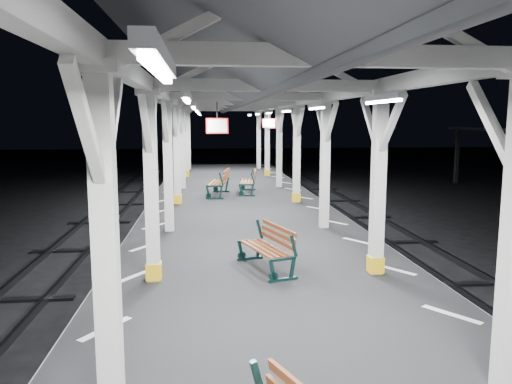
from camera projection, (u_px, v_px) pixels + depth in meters
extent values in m
cube|color=black|center=(284.00, 355.00, 7.06)|extent=(6.00, 50.00, 1.00)
cube|color=silver|center=(106.00, 329.00, 6.74)|extent=(1.00, 48.00, 0.01)
cube|color=silver|center=(452.00, 314.00, 7.23)|extent=(1.00, 48.00, 0.01)
cube|color=silver|center=(106.00, 252.00, 4.58)|extent=(0.22, 0.22, 3.20)
cube|color=silver|center=(97.00, 67.00, 4.34)|extent=(0.40, 0.40, 0.12)
cube|color=silver|center=(112.00, 125.00, 4.96)|extent=(0.10, 0.99, 0.99)
cube|color=silver|center=(86.00, 127.00, 3.88)|extent=(0.10, 0.99, 0.99)
cube|color=silver|center=(151.00, 191.00, 8.52)|extent=(0.22, 0.22, 3.20)
cube|color=silver|center=(148.00, 92.00, 8.28)|extent=(0.40, 0.40, 0.12)
cube|color=yellow|center=(154.00, 271.00, 8.73)|extent=(0.26, 0.26, 0.30)
cube|color=silver|center=(153.00, 123.00, 8.90)|extent=(0.10, 0.99, 0.99)
cube|color=silver|center=(146.00, 123.00, 7.81)|extent=(0.10, 0.99, 0.99)
cube|color=silver|center=(168.00, 168.00, 12.46)|extent=(0.22, 0.22, 3.20)
cube|color=silver|center=(166.00, 101.00, 12.22)|extent=(0.40, 0.40, 0.12)
cube|color=silver|center=(169.00, 122.00, 12.84)|extent=(0.10, 0.99, 0.99)
cube|color=silver|center=(165.00, 122.00, 11.75)|extent=(0.10, 0.99, 0.99)
cube|color=silver|center=(177.00, 157.00, 16.40)|extent=(0.22, 0.22, 3.20)
cube|color=silver|center=(176.00, 105.00, 16.16)|extent=(0.40, 0.40, 0.12)
cube|color=yellow|center=(178.00, 199.00, 16.60)|extent=(0.26, 0.26, 0.30)
cube|color=silver|center=(177.00, 121.00, 16.77)|extent=(0.10, 0.99, 0.99)
cube|color=silver|center=(175.00, 121.00, 15.69)|extent=(0.10, 0.99, 0.99)
cube|color=silver|center=(182.00, 149.00, 20.33)|extent=(0.22, 0.22, 3.20)
cube|color=silver|center=(181.00, 108.00, 20.10)|extent=(0.40, 0.40, 0.12)
cube|color=silver|center=(182.00, 121.00, 20.71)|extent=(0.10, 0.99, 0.99)
cube|color=silver|center=(181.00, 121.00, 19.63)|extent=(0.10, 0.99, 0.99)
cube|color=silver|center=(186.00, 145.00, 24.27)|extent=(0.22, 0.22, 3.20)
cube|color=silver|center=(185.00, 110.00, 24.03)|extent=(0.40, 0.40, 0.12)
cube|color=yellow|center=(186.00, 174.00, 24.48)|extent=(0.26, 0.26, 0.30)
cube|color=silver|center=(186.00, 121.00, 24.65)|extent=(0.10, 0.99, 0.99)
cube|color=silver|center=(185.00, 121.00, 23.57)|extent=(0.10, 0.99, 0.99)
cube|color=silver|center=(188.00, 141.00, 28.21)|extent=(0.22, 0.22, 3.20)
cube|color=silver|center=(188.00, 111.00, 27.97)|extent=(0.40, 0.40, 0.12)
cube|color=silver|center=(188.00, 121.00, 28.59)|extent=(0.10, 0.99, 0.99)
cube|color=silver|center=(188.00, 121.00, 27.50)|extent=(0.10, 0.99, 0.99)
cube|color=silver|center=(492.00, 125.00, 5.36)|extent=(0.10, 0.99, 0.99)
cube|color=silver|center=(378.00, 187.00, 8.92)|extent=(0.22, 0.22, 3.20)
cube|color=silver|center=(381.00, 93.00, 8.69)|extent=(0.40, 0.40, 0.12)
cube|color=yellow|center=(375.00, 264.00, 9.13)|extent=(0.26, 0.26, 0.30)
cube|color=silver|center=(370.00, 123.00, 9.30)|extent=(0.10, 0.99, 0.99)
cube|color=silver|center=(392.00, 123.00, 8.22)|extent=(0.10, 0.99, 0.99)
cube|color=silver|center=(325.00, 167.00, 12.86)|extent=(0.22, 0.22, 3.20)
cube|color=silver|center=(326.00, 101.00, 12.62)|extent=(0.40, 0.40, 0.12)
cube|color=silver|center=(321.00, 122.00, 13.24)|extent=(0.10, 0.99, 0.99)
cube|color=silver|center=(331.00, 122.00, 12.16)|extent=(0.10, 0.99, 0.99)
cube|color=silver|center=(297.00, 156.00, 16.80)|extent=(0.22, 0.22, 3.20)
cube|color=silver|center=(297.00, 106.00, 16.56)|extent=(0.40, 0.40, 0.12)
cube|color=yellow|center=(296.00, 197.00, 17.00)|extent=(0.26, 0.26, 0.30)
cube|color=silver|center=(294.00, 121.00, 17.18)|extent=(0.10, 0.99, 0.99)
cube|color=silver|center=(300.00, 121.00, 16.09)|extent=(0.10, 0.99, 0.99)
cube|color=silver|center=(279.00, 149.00, 20.74)|extent=(0.22, 0.22, 3.20)
cube|color=silver|center=(279.00, 108.00, 20.50)|extent=(0.40, 0.40, 0.12)
cube|color=silver|center=(277.00, 121.00, 21.11)|extent=(0.10, 0.99, 0.99)
cube|color=silver|center=(281.00, 121.00, 20.03)|extent=(0.10, 0.99, 0.99)
cube|color=silver|center=(267.00, 144.00, 24.68)|extent=(0.22, 0.22, 3.20)
cube|color=silver|center=(267.00, 110.00, 24.44)|extent=(0.40, 0.40, 0.12)
cube|color=yellow|center=(267.00, 173.00, 24.88)|extent=(0.26, 0.26, 0.30)
cube|color=silver|center=(266.00, 121.00, 25.05)|extent=(0.10, 0.99, 0.99)
cube|color=silver|center=(269.00, 121.00, 23.97)|extent=(0.10, 0.99, 0.99)
cube|color=silver|center=(259.00, 141.00, 28.61)|extent=(0.22, 0.22, 3.20)
cube|color=silver|center=(259.00, 112.00, 28.37)|extent=(0.40, 0.40, 0.12)
cube|color=silver|center=(258.00, 121.00, 28.99)|extent=(0.10, 0.99, 0.99)
cube|color=silver|center=(260.00, 121.00, 27.91)|extent=(0.10, 0.99, 0.99)
cube|color=silver|center=(131.00, 74.00, 6.30)|extent=(0.18, 48.00, 0.24)
cube|color=silver|center=(434.00, 76.00, 6.70)|extent=(0.18, 48.00, 0.24)
cube|color=silver|center=(323.00, 56.00, 4.53)|extent=(4.20, 0.14, 0.20)
cube|color=silver|center=(268.00, 85.00, 8.47)|extent=(4.20, 0.14, 0.20)
cube|color=silver|center=(248.00, 96.00, 12.40)|extent=(4.20, 0.14, 0.20)
cube|color=silver|center=(237.00, 102.00, 16.34)|extent=(4.20, 0.14, 0.20)
cube|color=silver|center=(231.00, 105.00, 20.28)|extent=(4.20, 0.14, 0.20)
cube|color=silver|center=(227.00, 108.00, 24.22)|extent=(4.20, 0.14, 0.20)
cube|color=silver|center=(224.00, 109.00, 28.16)|extent=(4.20, 0.14, 0.20)
cube|color=silver|center=(287.00, 1.00, 6.37)|extent=(0.16, 48.00, 0.20)
cube|color=#494D51|center=(186.00, 30.00, 6.29)|extent=(2.80, 49.00, 1.45)
cube|color=#494D51|center=(385.00, 34.00, 6.55)|extent=(2.80, 49.00, 1.45)
cube|color=silver|center=(159.00, 59.00, 2.47)|extent=(0.10, 1.35, 0.08)
cube|color=white|center=(159.00, 70.00, 2.48)|extent=(0.05, 1.25, 0.05)
cube|color=silver|center=(187.00, 96.00, 6.41)|extent=(0.10, 1.35, 0.08)
cube|color=white|center=(187.00, 100.00, 6.41)|extent=(0.05, 1.25, 0.05)
cube|color=silver|center=(194.00, 105.00, 10.35)|extent=(0.10, 1.35, 0.08)
cube|color=white|center=(194.00, 108.00, 10.35)|extent=(0.05, 1.25, 0.05)
cube|color=silver|center=(197.00, 109.00, 14.28)|extent=(0.10, 1.35, 0.08)
cube|color=white|center=(197.00, 111.00, 14.29)|extent=(0.05, 1.25, 0.05)
cube|color=silver|center=(198.00, 111.00, 18.22)|extent=(0.10, 1.35, 0.08)
cube|color=white|center=(198.00, 113.00, 18.23)|extent=(0.05, 1.25, 0.05)
cube|color=silver|center=(199.00, 113.00, 22.16)|extent=(0.10, 1.35, 0.08)
cube|color=white|center=(199.00, 114.00, 22.17)|extent=(0.05, 1.25, 0.05)
cube|color=silver|center=(200.00, 114.00, 26.10)|extent=(0.10, 1.35, 0.08)
cube|color=white|center=(200.00, 115.00, 26.10)|extent=(0.05, 1.25, 0.05)
cube|color=silver|center=(383.00, 97.00, 6.67)|extent=(0.10, 1.35, 0.08)
cube|color=white|center=(382.00, 101.00, 6.68)|extent=(0.05, 1.25, 0.05)
cube|color=silver|center=(316.00, 106.00, 10.61)|extent=(0.10, 1.35, 0.08)
cube|color=white|center=(316.00, 108.00, 10.61)|extent=(0.05, 1.25, 0.05)
cube|color=silver|center=(286.00, 109.00, 14.54)|extent=(0.10, 1.35, 0.08)
cube|color=white|center=(286.00, 111.00, 14.55)|extent=(0.05, 1.25, 0.05)
cube|color=silver|center=(269.00, 112.00, 18.48)|extent=(0.10, 1.35, 0.08)
cube|color=white|center=(269.00, 113.00, 18.49)|extent=(0.05, 1.25, 0.05)
cube|color=silver|center=(257.00, 113.00, 22.42)|extent=(0.10, 1.35, 0.08)
cube|color=white|center=(257.00, 114.00, 22.43)|extent=(0.05, 1.25, 0.05)
cube|color=silver|center=(250.00, 114.00, 26.36)|extent=(0.10, 1.35, 0.08)
cube|color=white|center=(250.00, 115.00, 26.37)|extent=(0.05, 1.25, 0.05)
cylinder|color=black|center=(217.00, 110.00, 11.19)|extent=(0.02, 0.02, 0.36)
cube|color=red|center=(217.00, 126.00, 11.24)|extent=(0.50, 0.03, 0.35)
cube|color=white|center=(217.00, 126.00, 11.24)|extent=(0.44, 0.04, 0.29)
cylinder|color=black|center=(269.00, 114.00, 18.72)|extent=(0.02, 0.02, 0.36)
cube|color=red|center=(269.00, 123.00, 18.77)|extent=(0.50, 0.03, 0.35)
cube|color=white|center=(269.00, 123.00, 18.77)|extent=(0.44, 0.05, 0.29)
cube|color=black|center=(457.00, 156.00, 29.96)|extent=(0.20, 0.20, 3.30)
sphere|color=silver|center=(458.00, 130.00, 29.73)|extent=(0.20, 0.20, 0.20)
cube|color=#0F2B2A|center=(259.00, 384.00, 4.06)|extent=(0.17, 0.11, 0.44)
cube|color=#0F2B2A|center=(283.00, 280.00, 8.72)|extent=(0.55, 0.22, 0.06)
cube|color=#0F2B2A|center=(272.00, 271.00, 8.61)|extent=(0.15, 0.09, 0.43)
cube|color=#0F2B2A|center=(292.00, 268.00, 8.76)|extent=(0.14, 0.08, 0.43)
cube|color=#0F2B2A|center=(294.00, 246.00, 8.71)|extent=(0.16, 0.09, 0.41)
cube|color=#0F2B2A|center=(250.00, 258.00, 10.06)|extent=(0.55, 0.22, 0.06)
cube|color=#0F2B2A|center=(241.00, 251.00, 9.96)|extent=(0.15, 0.09, 0.43)
cube|color=#0F2B2A|center=(259.00, 249.00, 10.11)|extent=(0.14, 0.08, 0.43)
cube|color=#0F2B2A|center=(259.00, 229.00, 10.06)|extent=(0.16, 0.09, 0.41)
cube|color=brown|center=(256.00, 249.00, 9.26)|extent=(0.50, 1.37, 0.03)
cube|color=brown|center=(262.00, 249.00, 9.31)|extent=(0.50, 1.37, 0.03)
cube|color=brown|center=(268.00, 248.00, 9.36)|extent=(0.50, 1.37, 0.03)
cube|color=brown|center=(274.00, 247.00, 9.40)|extent=(0.50, 1.37, 0.03)
cube|color=brown|center=(277.00, 240.00, 9.41)|extent=(0.47, 1.35, 0.09)
cube|color=brown|center=(278.00, 234.00, 9.40)|extent=(0.47, 1.35, 0.09)
cube|color=brown|center=(279.00, 228.00, 9.39)|extent=(0.47, 1.35, 0.09)
cube|color=#0F2B2A|center=(215.00, 198.00, 17.72)|extent=(0.65, 0.17, 0.06)
cube|color=#0F2B2A|center=(208.00, 192.00, 17.70)|extent=(0.17, 0.08, 0.50)
cube|color=#0F2B2A|center=(221.00, 192.00, 17.68)|extent=(0.16, 0.08, 0.50)
cube|color=#0F2B2A|center=(221.00, 179.00, 17.61)|extent=(0.18, 0.08, 0.47)
cube|color=#0F2B2A|center=(221.00, 191.00, 19.43)|extent=(0.65, 0.17, 0.06)
cube|color=#0F2B2A|center=(215.00, 186.00, 19.42)|extent=(0.17, 0.08, 0.50)
cube|color=#0F2B2A|center=(227.00, 186.00, 19.39)|extent=(0.16, 0.08, 0.50)
cube|color=#0F2B2A|center=(227.00, 174.00, 19.32)|extent=(0.18, 0.08, 0.47)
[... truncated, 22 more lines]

